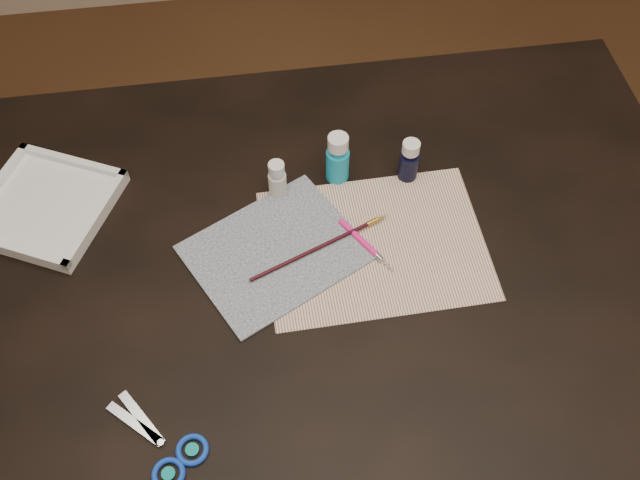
{
  "coord_description": "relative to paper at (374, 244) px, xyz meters",
  "views": [
    {
      "loc": [
        -0.09,
        -0.63,
        1.71
      ],
      "look_at": [
        0.0,
        0.0,
        0.8
      ],
      "focal_mm": 40.0,
      "sensor_mm": 36.0,
      "label": 1
    }
  ],
  "objects": [
    {
      "name": "paper",
      "position": [
        0.0,
        0.0,
        0.0
      ],
      "size": [
        0.36,
        0.28,
        0.0
      ],
      "primitive_type": "cube",
      "rotation": [
        0.0,
        0.0,
        0.02
      ],
      "color": "white",
      "rests_on": "table"
    },
    {
      "name": "ground",
      "position": [
        -0.09,
        -0.01,
        -0.76
      ],
      "size": [
        3.5,
        3.5,
        0.02
      ],
      "primitive_type": "cube",
      "color": "#422614",
      "rests_on": "ground"
    },
    {
      "name": "craft_knife",
      "position": [
        -0.01,
        -0.01,
        0.01
      ],
      "size": [
        0.08,
        0.12,
        0.01
      ],
      "primitive_type": null,
      "rotation": [
        0.0,
        0.0,
        -1.02
      ],
      "color": "#FF1D85",
      "rests_on": "paper"
    },
    {
      "name": "paint_bottle_navy",
      "position": [
        0.08,
        0.14,
        0.04
      ],
      "size": [
        0.04,
        0.04,
        0.08
      ],
      "primitive_type": "cylinder",
      "rotation": [
        0.0,
        0.0,
        0.21
      ],
      "color": "black",
      "rests_on": "table"
    },
    {
      "name": "paint_bottle_white",
      "position": [
        -0.14,
        0.13,
        0.04
      ],
      "size": [
        0.04,
        0.04,
        0.08
      ],
      "primitive_type": "cylinder",
      "rotation": [
        0.0,
        0.0,
        0.36
      ],
      "color": "silver",
      "rests_on": "table"
    },
    {
      "name": "palette_tray",
      "position": [
        -0.53,
        0.15,
        0.01
      ],
      "size": [
        0.28,
        0.28,
        0.02
      ],
      "primitive_type": "cube",
      "rotation": [
        0.0,
        0.0,
        -0.46
      ],
      "color": "white",
      "rests_on": "table"
    },
    {
      "name": "table",
      "position": [
        -0.09,
        -0.01,
        -0.38
      ],
      "size": [
        1.3,
        0.9,
        0.75
      ],
      "primitive_type": "cube",
      "color": "black",
      "rests_on": "ground"
    },
    {
      "name": "paintbrush",
      "position": [
        -0.09,
        0.0,
        0.01
      ],
      "size": [
        0.24,
        0.1,
        0.01
      ],
      "primitive_type": null,
      "rotation": [
        0.0,
        0.0,
        0.38
      ],
      "color": "black",
      "rests_on": "canvas"
    },
    {
      "name": "paint_bottle_cyan",
      "position": [
        -0.04,
        0.15,
        0.05
      ],
      "size": [
        0.04,
        0.04,
        0.1
      ],
      "primitive_type": "cylinder",
      "rotation": [
        0.0,
        0.0,
        0.01
      ],
      "color": "#169BC5",
      "rests_on": "table"
    },
    {
      "name": "scissors",
      "position": [
        -0.37,
        -0.28,
        0.0
      ],
      "size": [
        0.19,
        0.19,
        0.01
      ],
      "primitive_type": null,
      "rotation": [
        0.0,
        0.0,
        2.4
      ],
      "color": "silver",
      "rests_on": "table"
    },
    {
      "name": "canvas",
      "position": [
        -0.16,
        0.01,
        0.0
      ],
      "size": [
        0.33,
        0.31,
        0.0
      ],
      "primitive_type": "cube",
      "rotation": [
        0.0,
        0.0,
        0.48
      ],
      "color": "#13233F",
      "rests_on": "paper"
    }
  ]
}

